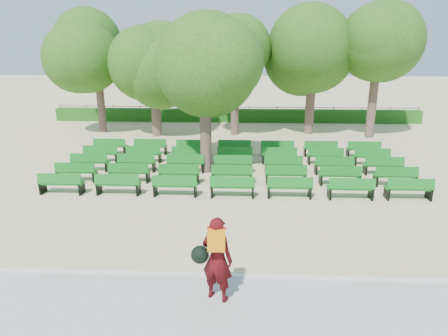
# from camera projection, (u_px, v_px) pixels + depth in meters

# --- Properties ---
(ground) EXTENTS (120.00, 120.00, 0.00)m
(ground) POSITION_uv_depth(u_px,v_px,m) (229.00, 188.00, 15.35)
(ground) COLOR #C5B582
(paving) EXTENTS (30.00, 2.20, 0.06)m
(paving) POSITION_uv_depth(u_px,v_px,m) (216.00, 308.00, 8.27)
(paving) COLOR #A4A3A0
(paving) RESTS_ON ground
(curb) EXTENTS (30.00, 0.12, 0.10)m
(curb) POSITION_uv_depth(u_px,v_px,m) (219.00, 276.00, 9.37)
(curb) COLOR silver
(curb) RESTS_ON ground
(hedge) EXTENTS (26.00, 0.70, 0.90)m
(hedge) POSITION_uv_depth(u_px,v_px,m) (236.00, 116.00, 28.59)
(hedge) COLOR #205A17
(hedge) RESTS_ON ground
(fence) EXTENTS (26.00, 0.10, 1.02)m
(fence) POSITION_uv_depth(u_px,v_px,m) (236.00, 121.00, 29.10)
(fence) COLOR black
(fence) RESTS_ON ground
(tree_line) EXTENTS (21.80, 6.80, 7.04)m
(tree_line) POSITION_uv_depth(u_px,v_px,m) (234.00, 133.00, 24.90)
(tree_line) COLOR #2D5D19
(tree_line) RESTS_ON ground
(bench_array) EXTENTS (1.62, 0.55, 1.02)m
(bench_array) POSITION_uv_depth(u_px,v_px,m) (234.00, 170.00, 17.20)
(bench_array) COLOR #126C1C
(bench_array) RESTS_ON ground
(tree_among) EXTENTS (4.37, 4.37, 6.24)m
(tree_among) POSITION_uv_depth(u_px,v_px,m) (205.00, 71.00, 16.13)
(tree_among) COLOR brown
(tree_among) RESTS_ON ground
(person) EXTENTS (0.94, 0.68, 1.88)m
(person) POSITION_uv_depth(u_px,v_px,m) (216.00, 258.00, 8.25)
(person) COLOR #40090C
(person) RESTS_ON ground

